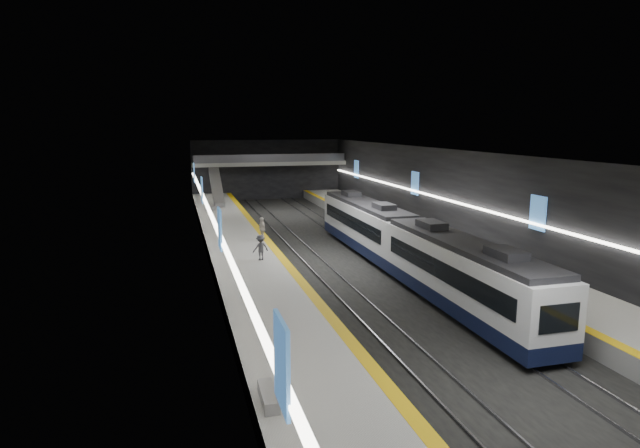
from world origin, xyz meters
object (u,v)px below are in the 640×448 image
object	(u,v)px
bench_right_far	(432,226)
passenger_right_a	(440,236)
passenger_right_b	(533,272)
bench_left_far	(211,208)
escalator	(217,187)
train	(405,243)
bench_left_near	(268,396)
passenger_left_b	(260,248)
passenger_left_a	(262,229)

from	to	relation	value
bench_right_far	passenger_right_a	distance (m)	7.28
passenger_right_b	bench_left_far	bearing A→B (deg)	88.36
bench_right_far	escalator	bearing A→B (deg)	108.02
train	bench_left_near	bearing A→B (deg)	-126.76
passenger_right_b	passenger_left_b	distance (m)	17.01
bench_left_near	passenger_left_b	size ratio (longest dim) A/B	1.05
train	escalator	bearing A→B (deg)	108.23
train	bench_left_far	xyz separation A→B (m)	(-11.04, 24.94, -0.95)
bench_right_far	passenger_right_b	size ratio (longest dim) A/B	1.17
passenger_left_b	passenger_right_b	bearing A→B (deg)	127.64
bench_left_far	passenger_left_a	xyz separation A→B (m)	(2.81, -16.30, 0.69)
train	bench_right_far	world-z (taller)	train
bench_left_far	passenger_left_b	size ratio (longest dim) A/B	1.15
escalator	bench_left_near	size ratio (longest dim) A/B	4.44
escalator	bench_left_far	size ratio (longest dim) A/B	4.04
bench_left_near	escalator	bearing A→B (deg)	88.64
bench_right_far	passenger_right_b	distance (m)	17.20
train	bench_left_near	distance (m)	20.08
train	bench_right_far	size ratio (longest dim) A/B	15.88
escalator	bench_right_far	distance (m)	26.71
passenger_right_a	passenger_left_b	xyz separation A→B (m)	(-13.56, -0.52, 0.01)
bench_left_far	passenger_left_b	xyz separation A→B (m)	(1.74, -22.36, 0.62)
passenger_right_a	passenger_right_b	bearing A→B (deg)	-171.85
bench_left_far	bench_left_near	bearing A→B (deg)	-71.29
passenger_left_a	passenger_right_b	bearing A→B (deg)	26.52
bench_left_near	bench_left_far	world-z (taller)	bench_left_far
bench_right_far	bench_left_near	bearing A→B (deg)	-147.88
bench_left_near	passenger_right_a	xyz separation A→B (m)	(16.26, 19.17, 0.62)
train	passenger_left_a	xyz separation A→B (m)	(-8.22, 8.64, -0.26)
bench_left_far	bench_right_far	world-z (taller)	bench_left_far
train	passenger_left_a	bearing A→B (deg)	133.57
train	passenger_left_b	xyz separation A→B (m)	(-9.30, 2.58, -0.34)
bench_right_far	passenger_right_b	xyz separation A→B (m)	(-2.38, -17.02, 0.58)
bench_left_near	train	bearing A→B (deg)	54.35
escalator	bench_right_far	bearing A→B (deg)	-50.37
escalator	bench_left_near	distance (m)	46.49
passenger_right_b	passenger_right_a	bearing A→B (deg)	64.36
escalator	bench_right_far	xyz separation A→B (m)	(17.00, -20.53, -1.67)
passenger_right_b	passenger_left_a	distance (m)	20.39
passenger_right_a	passenger_right_b	distance (m)	10.31
train	passenger_left_b	bearing A→B (deg)	164.47
bench_left_near	passenger_left_b	world-z (taller)	passenger_left_b
passenger_left_b	bench_right_far	bearing A→B (deg)	-173.30
train	passenger_left_b	distance (m)	9.65
bench_right_far	passenger_left_a	xyz separation A→B (m)	(-15.22, -1.18, 0.71)
escalator	passenger_right_a	distance (m)	30.77
escalator	bench_left_far	distance (m)	5.75
passenger_right_a	escalator	bearing A→B (deg)	33.80
bench_right_far	train	bearing A→B (deg)	-147.08
passenger_right_b	bench_left_near	bearing A→B (deg)	-179.52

